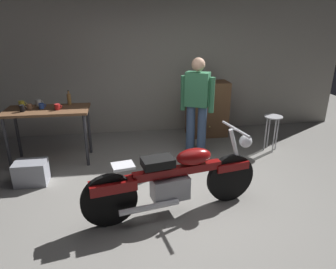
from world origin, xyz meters
TOP-DOWN VIEW (x-y plane):
  - ground_plane at (0.00, 0.00)m, footprint 12.00×12.00m
  - back_wall at (0.00, 2.80)m, footprint 8.00×0.12m
  - workbench at (-1.86, 1.47)m, footprint 1.30×0.64m
  - motorcycle at (-0.09, -0.27)m, footprint 2.16×0.76m
  - person_standing at (0.56, 1.37)m, footprint 0.51×0.37m
  - shop_stool at (1.95, 1.37)m, footprint 0.32×0.32m
  - wooden_dresser at (1.01, 2.30)m, footprint 0.80×0.47m
  - storage_bin at (-2.01, 0.72)m, footprint 0.44×0.32m
  - mug_white_ceramic at (-2.03, 1.70)m, footprint 0.12×0.09m
  - mug_yellow_tall at (-2.29, 1.67)m, footprint 0.12×0.09m
  - mug_brown_stoneware at (-2.11, 1.48)m, footprint 0.11×0.08m
  - mug_black_matte at (-2.20, 1.37)m, footprint 0.11×0.07m
  - mug_red_diner at (-1.68, 1.40)m, footprint 0.11×0.08m
  - mug_blue_enamel at (-1.94, 1.51)m, footprint 0.11×0.08m
  - bottle at (-1.54, 1.70)m, footprint 0.06×0.06m

SIDE VIEW (x-z plane):
  - ground_plane at x=0.00m, z-range 0.00..0.00m
  - storage_bin at x=-2.01m, z-range 0.00..0.34m
  - motorcycle at x=-0.09m, z-range -0.05..0.95m
  - shop_stool at x=1.95m, z-range 0.18..0.82m
  - wooden_dresser at x=1.01m, z-range 0.00..1.10m
  - workbench at x=-1.86m, z-range 0.34..1.24m
  - person_standing at x=0.56m, z-range 0.09..1.76m
  - mug_blue_enamel at x=-1.94m, z-range 0.90..0.99m
  - mug_red_diner at x=-1.68m, z-range 0.90..0.99m
  - mug_brown_stoneware at x=-2.11m, z-range 0.90..0.99m
  - mug_yellow_tall at x=-2.29m, z-range 0.90..1.00m
  - mug_black_matte at x=-2.20m, z-range 0.90..1.00m
  - mug_white_ceramic at x=-2.03m, z-range 0.90..1.01m
  - bottle at x=-1.54m, z-range 0.88..1.12m
  - back_wall at x=0.00m, z-range 0.00..3.10m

